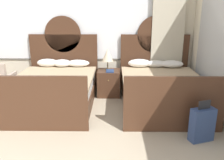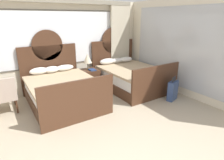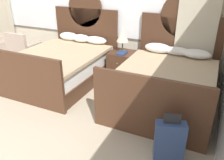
{
  "view_description": "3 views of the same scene",
  "coord_description": "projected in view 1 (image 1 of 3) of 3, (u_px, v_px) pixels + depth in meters",
  "views": [
    {
      "loc": [
        1.41,
        -1.46,
        1.96
      ],
      "look_at": [
        1.34,
        3.02,
        0.62
      ],
      "focal_mm": 37.27,
      "sensor_mm": 36.0,
      "label": 1
    },
    {
      "loc": [
        -1.23,
        -1.34,
        2.2
      ],
      "look_at": [
        1.14,
        2.37,
        0.71
      ],
      "focal_mm": 30.14,
      "sensor_mm": 36.0,
      "label": 2
    },
    {
      "loc": [
        3.06,
        -0.6,
        2.21
      ],
      "look_at": [
        1.69,
        2.38,
        0.66
      ],
      "focal_mm": 37.12,
      "sensor_mm": 36.0,
      "label": 3
    }
  ],
  "objects": [
    {
      "name": "book_on_nightstand",
      "position": [
        110.0,
        71.0,
        5.38
      ],
      "size": [
        0.18,
        0.26,
        0.03
      ],
      "color": "navy",
      "rests_on": "nightstand_between_beds"
    },
    {
      "name": "suitcase_on_floor",
      "position": [
        202.0,
        125.0,
        3.59
      ],
      "size": [
        0.41,
        0.27,
        0.67
      ],
      "color": "navy",
      "rests_on": "ground_plane"
    },
    {
      "name": "table_lamp_on_nightstand",
      "position": [
        108.0,
        55.0,
        5.45
      ],
      "size": [
        0.27,
        0.27,
        0.51
      ],
      "color": "brown",
      "rests_on": "nightstand_between_beds"
    },
    {
      "name": "nightstand_between_beds",
      "position": [
        109.0,
        83.0,
        5.57
      ],
      "size": [
        0.53,
        0.55,
        0.61
      ],
      "color": "#472B1C",
      "rests_on": "ground_plane"
    },
    {
      "name": "bed_near_window",
      "position": [
        55.0,
        88.0,
        4.96
      ],
      "size": [
        1.67,
        2.22,
        1.85
      ],
      "color": "#472B1C",
      "rests_on": "ground_plane"
    },
    {
      "name": "wall_back_window",
      "position": [
        58.0,
        34.0,
        5.73
      ],
      "size": [
        6.63,
        0.22,
        2.7
      ],
      "color": "beige",
      "rests_on": "ground_plane"
    },
    {
      "name": "bed_near_mirror",
      "position": [
        161.0,
        88.0,
        4.93
      ],
      "size": [
        1.67,
        2.22,
        1.85
      ],
      "color": "#472B1C",
      "rests_on": "ground_plane"
    }
  ]
}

